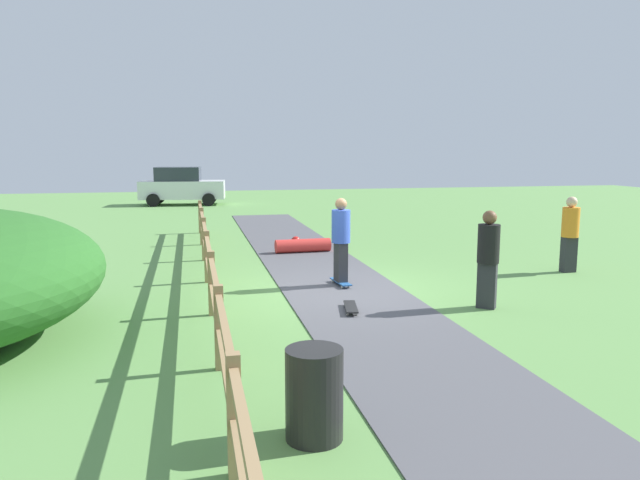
{
  "coord_description": "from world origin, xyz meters",
  "views": [
    {
      "loc": [
        -2.9,
        -11.2,
        2.77
      ],
      "look_at": [
        -0.41,
        0.17,
        1.0
      ],
      "focal_mm": 33.33,
      "sensor_mm": 36.0,
      "label": 1
    }
  ],
  "objects_px": {
    "skater_riding": "(341,237)",
    "skateboard_loose": "(351,307)",
    "parked_car_white": "(182,186)",
    "bystander_orange": "(570,231)",
    "bystander_black": "(488,255)",
    "trash_bin": "(314,394)",
    "skater_fallen": "(302,245)"
  },
  "relations": [
    {
      "from": "skater_riding",
      "to": "bystander_black",
      "type": "relative_size",
      "value": 1.03
    },
    {
      "from": "skater_riding",
      "to": "skateboard_loose",
      "type": "height_order",
      "value": "skater_riding"
    },
    {
      "from": "trash_bin",
      "to": "bystander_black",
      "type": "relative_size",
      "value": 0.52
    },
    {
      "from": "bystander_orange",
      "to": "bystander_black",
      "type": "xyz_separation_m",
      "value": [
        -3.35,
        -2.48,
        0.0
      ]
    },
    {
      "from": "parked_car_white",
      "to": "skateboard_loose",
      "type": "bearing_deg",
      "value": -81.84
    },
    {
      "from": "skater_riding",
      "to": "skateboard_loose",
      "type": "relative_size",
      "value": 2.18
    },
    {
      "from": "parked_car_white",
      "to": "bystander_orange",
      "type": "bearing_deg",
      "value": -65.31
    },
    {
      "from": "trash_bin",
      "to": "skater_fallen",
      "type": "height_order",
      "value": "trash_bin"
    },
    {
      "from": "skater_riding",
      "to": "bystander_black",
      "type": "distance_m",
      "value": 3.05
    },
    {
      "from": "skateboard_loose",
      "to": "parked_car_white",
      "type": "xyz_separation_m",
      "value": [
        -3.07,
        21.43,
        0.87
      ]
    },
    {
      "from": "skater_riding",
      "to": "skateboard_loose",
      "type": "distance_m",
      "value": 2.19
    },
    {
      "from": "skater_riding",
      "to": "parked_car_white",
      "type": "distance_m",
      "value": 19.77
    },
    {
      "from": "bystander_orange",
      "to": "skater_fallen",
      "type": "bearing_deg",
      "value": 144.59
    },
    {
      "from": "skater_fallen",
      "to": "bystander_orange",
      "type": "relative_size",
      "value": 0.88
    },
    {
      "from": "trash_bin",
      "to": "skater_fallen",
      "type": "xyz_separation_m",
      "value": [
        1.84,
        10.42,
        -0.25
      ]
    },
    {
      "from": "bystander_black",
      "to": "parked_car_white",
      "type": "bearing_deg",
      "value": 104.19
    },
    {
      "from": "trash_bin",
      "to": "bystander_black",
      "type": "bearing_deg",
      "value": 45.72
    },
    {
      "from": "bystander_orange",
      "to": "skateboard_loose",
      "type": "bearing_deg",
      "value": -158.94
    },
    {
      "from": "skateboard_loose",
      "to": "bystander_orange",
      "type": "xyz_separation_m",
      "value": [
        5.76,
        2.22,
        0.87
      ]
    },
    {
      "from": "skateboard_loose",
      "to": "bystander_black",
      "type": "xyz_separation_m",
      "value": [
        2.41,
        -0.26,
        0.87
      ]
    },
    {
      "from": "skater_fallen",
      "to": "trash_bin",
      "type": "bearing_deg",
      "value": -100.03
    },
    {
      "from": "skater_riding",
      "to": "skater_fallen",
      "type": "bearing_deg",
      "value": 90.27
    },
    {
      "from": "trash_bin",
      "to": "skateboard_loose",
      "type": "distance_m",
      "value": 4.6
    },
    {
      "from": "trash_bin",
      "to": "parked_car_white",
      "type": "height_order",
      "value": "parked_car_white"
    },
    {
      "from": "trash_bin",
      "to": "bystander_orange",
      "type": "xyz_separation_m",
      "value": [
        7.31,
        6.53,
        0.5
      ]
    },
    {
      "from": "bystander_black",
      "to": "bystander_orange",
      "type": "bearing_deg",
      "value": 36.49
    },
    {
      "from": "parked_car_white",
      "to": "skater_riding",
      "type": "bearing_deg",
      "value": -80.13
    },
    {
      "from": "trash_bin",
      "to": "parked_car_white",
      "type": "bearing_deg",
      "value": 93.39
    },
    {
      "from": "skater_fallen",
      "to": "skateboard_loose",
      "type": "xyz_separation_m",
      "value": [
        -0.3,
        -6.1,
        -0.11
      ]
    },
    {
      "from": "parked_car_white",
      "to": "bystander_black",
      "type": "bearing_deg",
      "value": -75.81
    },
    {
      "from": "trash_bin",
      "to": "bystander_black",
      "type": "height_order",
      "value": "bystander_black"
    },
    {
      "from": "skateboard_loose",
      "to": "skater_fallen",
      "type": "bearing_deg",
      "value": 87.21
    }
  ]
}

